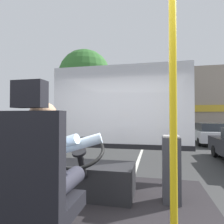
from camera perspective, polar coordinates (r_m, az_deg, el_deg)
The scene contains 10 objects.
ground at distance 10.67m, azimuth 9.09°, elevation -10.78°, with size 18.00×44.00×0.06m.
driver_seat at distance 1.55m, azimuth -21.20°, elevation -20.28°, with size 0.48×0.48×1.27m.
bus_driver at distance 1.62m, azimuth -18.39°, elevation -14.14°, with size 0.76×0.58×0.73m.
steering_console at distance 2.67m, azimuth -6.12°, elevation -18.90°, with size 1.10×0.99×0.79m.
handrail_pole at distance 1.19m, azimuth 17.70°, elevation -1.33°, with size 0.04×0.04×2.05m.
fare_box at distance 2.52m, azimuth 17.18°, elevation -15.82°, with size 0.21×0.22×0.80m.
windshield_panel at distance 3.38m, azimuth 2.03°, elevation -1.06°, with size 2.50×0.08×1.48m.
street_tree at distance 12.86m, azimuth -8.06°, elevation 10.50°, with size 3.36×3.36×6.06m.
shop_building at distance 21.86m, azimuth 25.33°, elevation 2.56°, with size 9.73×5.43×6.34m.
parked_car_white at distance 13.63m, azimuth 27.31°, elevation -5.59°, with size 2.03×3.81×1.33m.
Camera 1 is at (0.60, -1.70, 1.72)m, focal length 30.80 mm.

